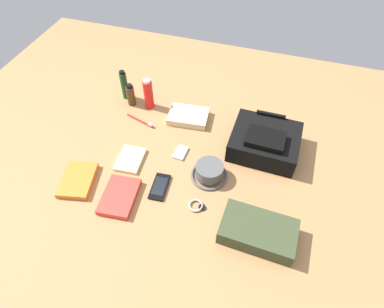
# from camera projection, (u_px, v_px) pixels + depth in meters

# --- Properties ---
(ground_plane) EXTENTS (2.64, 2.02, 0.02)m
(ground_plane) POSITION_uv_depth(u_px,v_px,m) (192.00, 161.00, 1.50)
(ground_plane) COLOR #A47447
(ground_plane) RESTS_ON ground
(backpack) EXTENTS (0.31, 0.27, 0.13)m
(backpack) POSITION_uv_depth(u_px,v_px,m) (265.00, 141.00, 1.49)
(backpack) COLOR black
(backpack) RESTS_ON ground_plane
(toiletry_pouch) EXTENTS (0.29, 0.21, 0.07)m
(toiletry_pouch) POSITION_uv_depth(u_px,v_px,m) (258.00, 231.00, 1.22)
(toiletry_pouch) COLOR #384228
(toiletry_pouch) RESTS_ON ground_plane
(bucket_hat) EXTENTS (0.16, 0.16, 0.07)m
(bucket_hat) POSITION_uv_depth(u_px,v_px,m) (209.00, 172.00, 1.41)
(bucket_hat) COLOR #515151
(bucket_hat) RESTS_ON ground_plane
(shampoo_bottle) EXTENTS (0.04, 0.04, 0.17)m
(shampoo_bottle) POSITION_uv_depth(u_px,v_px,m) (124.00, 85.00, 1.72)
(shampoo_bottle) COLOR #19471E
(shampoo_bottle) RESTS_ON ground_plane
(cologne_bottle) EXTENTS (0.04, 0.04, 0.13)m
(cologne_bottle) POSITION_uv_depth(u_px,v_px,m) (131.00, 95.00, 1.70)
(cologne_bottle) COLOR #473319
(cologne_bottle) RESTS_ON ground_plane
(sunscreen_spray) EXTENTS (0.05, 0.05, 0.17)m
(sunscreen_spray) POSITION_uv_depth(u_px,v_px,m) (148.00, 94.00, 1.67)
(sunscreen_spray) COLOR red
(sunscreen_spray) RESTS_ON ground_plane
(paperback_novel) EXTENTS (0.17, 0.21, 0.03)m
(paperback_novel) POSITION_uv_depth(u_px,v_px,m) (78.00, 180.00, 1.40)
(paperback_novel) COLOR orange
(paperback_novel) RESTS_ON ground_plane
(travel_guidebook) EXTENTS (0.15, 0.20, 0.03)m
(travel_guidebook) POSITION_uv_depth(u_px,v_px,m) (120.00, 197.00, 1.35)
(travel_guidebook) COLOR red
(travel_guidebook) RESTS_ON ground_plane
(cell_phone) EXTENTS (0.08, 0.14, 0.01)m
(cell_phone) POSITION_uv_depth(u_px,v_px,m) (160.00, 187.00, 1.39)
(cell_phone) COLOR black
(cell_phone) RESTS_ON ground_plane
(media_player) EXTENTS (0.06, 0.09, 0.01)m
(media_player) POSITION_uv_depth(u_px,v_px,m) (181.00, 153.00, 1.51)
(media_player) COLOR #B7B7BC
(media_player) RESTS_ON ground_plane
(wristwatch) EXTENTS (0.07, 0.06, 0.01)m
(wristwatch) POSITION_uv_depth(u_px,v_px,m) (197.00, 206.00, 1.33)
(wristwatch) COLOR #99999E
(wristwatch) RESTS_ON ground_plane
(toothbrush) EXTENTS (0.17, 0.06, 0.02)m
(toothbrush) POSITION_uv_depth(u_px,v_px,m) (141.00, 121.00, 1.65)
(toothbrush) COLOR red
(toothbrush) RESTS_ON ground_plane
(notepad) EXTENTS (0.12, 0.16, 0.02)m
(notepad) POSITION_uv_depth(u_px,v_px,m) (130.00, 159.00, 1.48)
(notepad) COLOR beige
(notepad) RESTS_ON ground_plane
(folded_towel) EXTENTS (0.21, 0.16, 0.04)m
(folded_towel) POSITION_uv_depth(u_px,v_px,m) (188.00, 116.00, 1.66)
(folded_towel) COLOR beige
(folded_towel) RESTS_ON ground_plane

